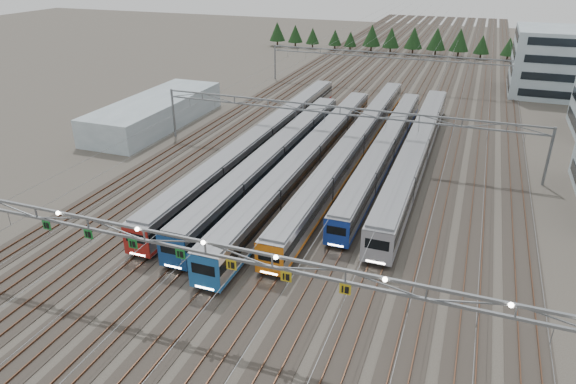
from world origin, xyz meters
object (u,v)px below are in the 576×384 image
(train_c, at_px, (309,158))
(depot_bldg_north, at_px, (569,62))
(train_a, at_px, (263,139))
(train_e, at_px, (385,149))
(train_d, at_px, (355,145))
(train_b, at_px, (274,158))
(gantry_near, at_px, (204,251))
(gantry_far, at_px, (394,60))
(west_shed, at_px, (156,112))
(train_f, at_px, (417,151))
(gantry_mid, at_px, (340,117))

(train_c, xyz_separation_m, depot_bldg_north, (37.60, 60.03, 4.46))
(train_c, bearing_deg, depot_bldg_north, 57.94)
(train_a, xyz_separation_m, train_e, (18.00, 2.66, -0.16))
(depot_bldg_north, bearing_deg, train_d, -122.36)
(train_b, distance_m, train_d, 13.20)
(gantry_near, bearing_deg, gantry_far, 89.97)
(train_e, height_order, gantry_near, gantry_near)
(west_shed, bearing_deg, train_e, -5.18)
(train_a, bearing_deg, train_f, 6.72)
(train_e, relative_size, west_shed, 1.76)
(train_e, distance_m, gantry_mid, 8.05)
(depot_bldg_north, bearing_deg, train_f, -114.78)
(train_b, distance_m, train_c, 4.87)
(train_b, xyz_separation_m, gantry_mid, (6.75, 8.94, 4.10))
(train_d, height_order, gantry_near, gantry_near)
(train_d, distance_m, west_shed, 37.04)
(train_e, bearing_deg, train_f, -0.16)
(west_shed, bearing_deg, depot_bldg_north, 34.71)
(train_e, bearing_deg, west_shed, 174.82)
(train_e, relative_size, gantry_far, 0.94)
(train_a, distance_m, gantry_mid, 12.15)
(depot_bldg_north, bearing_deg, gantry_mid, -123.73)
(train_c, bearing_deg, train_e, 41.01)
(train_a, relative_size, train_e, 1.22)
(train_a, height_order, train_d, train_a)
(train_f, relative_size, gantry_far, 1.00)
(train_b, height_order, train_e, train_b)
(train_c, relative_size, train_d, 0.89)
(gantry_mid, relative_size, gantry_far, 1.00)
(train_d, relative_size, gantry_mid, 1.19)
(train_a, height_order, train_c, train_c)
(train_c, bearing_deg, gantry_mid, 72.37)
(train_a, xyz_separation_m, gantry_near, (11.20, -38.20, 4.87))
(train_b, bearing_deg, west_shed, 154.24)
(train_d, bearing_deg, west_shed, 174.14)
(gantry_near, height_order, gantry_far, gantry_near)
(train_c, bearing_deg, train_b, -157.55)
(train_a, relative_size, train_d, 0.97)
(train_b, bearing_deg, train_f, 28.25)
(train_d, bearing_deg, train_f, 0.15)
(train_e, xyz_separation_m, gantry_near, (-6.80, -40.87, 5.03))
(train_c, xyz_separation_m, gantry_near, (2.20, -33.04, 4.78))
(gantry_near, height_order, depot_bldg_north, depot_bldg_north)
(train_b, bearing_deg, train_d, 47.00)
(train_f, relative_size, depot_bldg_north, 2.57)
(gantry_near, distance_m, gantry_far, 85.12)
(depot_bldg_north, bearing_deg, gantry_near, -110.82)
(gantry_near, height_order, west_shed, gantry_near)
(gantry_near, distance_m, west_shed, 56.63)
(train_c, xyz_separation_m, gantry_far, (2.25, 52.08, 4.08))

